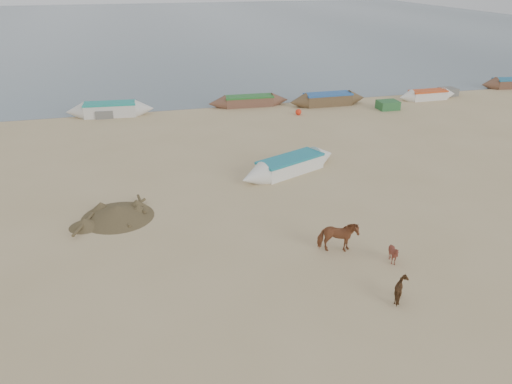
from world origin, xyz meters
TOP-DOWN VIEW (x-y plane):
  - ground at (0.00, 0.00)m, footprint 140.00×140.00m
  - sea at (0.00, 82.00)m, footprint 160.00×160.00m
  - cow_adult at (2.13, 0.10)m, footprint 1.61×1.05m
  - calf_front at (3.76, -1.18)m, footprint 0.94×0.92m
  - calf_right at (2.92, -3.26)m, footprint 0.76×0.85m
  - near_canoe at (2.93, 8.10)m, footprint 6.26×3.74m
  - debris_pile at (-5.85, 5.12)m, footprint 3.30×3.30m
  - waterline_canoes at (4.06, 21.21)m, footprint 61.78×3.44m
  - beach_clutter at (3.51, 19.69)m, footprint 44.76×4.34m

SIDE VIEW (x-z plane):
  - ground at x=0.00m, z-range 0.00..0.00m
  - sea at x=0.00m, z-range 0.01..0.01m
  - debris_pile at x=-5.85m, z-range 0.00..0.54m
  - beach_clutter at x=3.51m, z-range -0.02..0.62m
  - calf_right at x=2.92m, z-range 0.00..0.77m
  - calf_front at x=3.76m, z-range 0.00..0.78m
  - near_canoe at x=2.93m, z-range 0.00..0.82m
  - waterline_canoes at x=4.06m, z-range -0.05..0.93m
  - cow_adult at x=2.13m, z-range 0.00..1.25m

